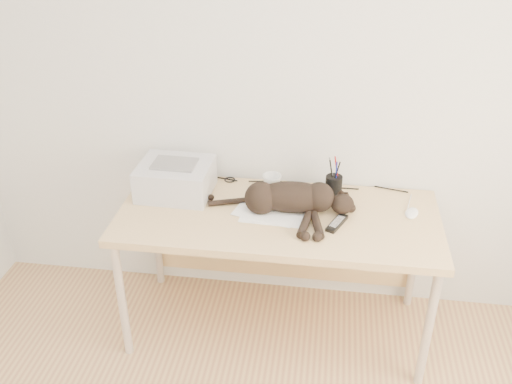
# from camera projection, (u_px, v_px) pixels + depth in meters

# --- Properties ---
(wall_back) EXTENTS (3.50, 0.00, 3.50)m
(wall_back) POSITION_uv_depth(u_px,v_px,m) (288.00, 82.00, 2.87)
(wall_back) COLOR silver
(wall_back) RESTS_ON floor
(desk) EXTENTS (1.60, 0.70, 0.74)m
(desk) POSITION_uv_depth(u_px,v_px,m) (279.00, 227.00, 2.98)
(desk) COLOR #D8B27E
(desk) RESTS_ON floor
(printer) EXTENTS (0.38, 0.33, 0.18)m
(printer) POSITION_uv_depth(u_px,v_px,m) (176.00, 178.00, 2.98)
(printer) COLOR silver
(printer) RESTS_ON desk
(papers) EXTENTS (0.37, 0.30, 0.01)m
(papers) POSITION_uv_depth(u_px,v_px,m) (271.00, 212.00, 2.85)
(papers) COLOR white
(papers) RESTS_ON desk
(cat) EXTENTS (0.74, 0.34, 0.17)m
(cat) POSITION_uv_depth(u_px,v_px,m) (288.00, 199.00, 2.82)
(cat) COLOR black
(cat) RESTS_ON desk
(mug) EXTENTS (0.14, 0.14, 0.09)m
(mug) POSITION_uv_depth(u_px,v_px,m) (272.00, 183.00, 3.02)
(mug) COLOR white
(mug) RESTS_ON desk
(pen_cup) EXTENTS (0.09, 0.09, 0.22)m
(pen_cup) POSITION_uv_depth(u_px,v_px,m) (334.00, 186.00, 2.96)
(pen_cup) COLOR black
(pen_cup) RESTS_ON desk
(remote_grey) EXTENTS (0.06, 0.16, 0.02)m
(remote_grey) POSITION_uv_depth(u_px,v_px,m) (338.00, 192.00, 3.01)
(remote_grey) COLOR slate
(remote_grey) RESTS_ON desk
(remote_black) EXTENTS (0.11, 0.17, 0.02)m
(remote_black) POSITION_uv_depth(u_px,v_px,m) (337.00, 223.00, 2.75)
(remote_black) COLOR black
(remote_black) RESTS_ON desk
(mouse) EXTENTS (0.09, 0.12, 0.03)m
(mouse) POSITION_uv_depth(u_px,v_px,m) (412.00, 211.00, 2.83)
(mouse) COLOR white
(mouse) RESTS_ON desk
(cable_tangle) EXTENTS (1.36, 0.07, 0.01)m
(cable_tangle) POSITION_uv_depth(u_px,v_px,m) (284.00, 183.00, 3.10)
(cable_tangle) COLOR black
(cable_tangle) RESTS_ON desk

